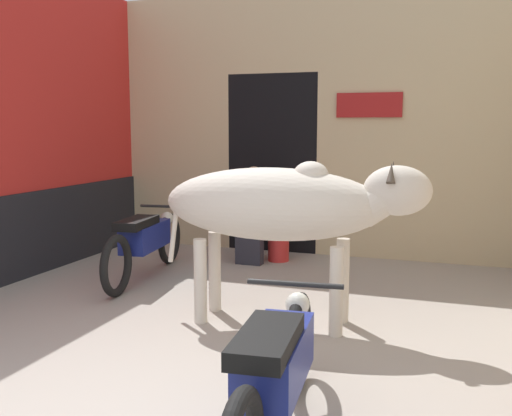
% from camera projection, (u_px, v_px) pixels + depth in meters
% --- Properties ---
extents(wall_back_with_doorway, '(5.55, 0.93, 3.35)m').
position_uv_depth(wall_back_with_doorway, '(308.00, 139.00, 7.89)').
color(wall_back_with_doorway, '#C6B289').
rests_on(wall_back_with_doorway, ground_plane).
extents(cow, '(2.24, 0.74, 1.40)m').
position_uv_depth(cow, '(285.00, 206.00, 4.93)').
color(cow, beige).
rests_on(cow, ground_plane).
extents(motorcycle_near, '(0.58, 2.04, 0.75)m').
position_uv_depth(motorcycle_near, '(275.00, 369.00, 3.06)').
color(motorcycle_near, black).
rests_on(motorcycle_near, ground_plane).
extents(motorcycle_far, '(0.58, 2.05, 0.74)m').
position_uv_depth(motorcycle_far, '(145.00, 240.00, 6.51)').
color(motorcycle_far, black).
rests_on(motorcycle_far, ground_plane).
extents(shopkeeper_seated, '(0.46, 0.34, 1.17)m').
position_uv_depth(shopkeeper_seated, '(253.00, 213.00, 7.26)').
color(shopkeeper_seated, '#282833').
rests_on(shopkeeper_seated, ground_plane).
extents(plastic_stool, '(0.37, 0.37, 0.42)m').
position_uv_depth(plastic_stool, '(279.00, 243.00, 7.38)').
color(plastic_stool, red).
rests_on(plastic_stool, ground_plane).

